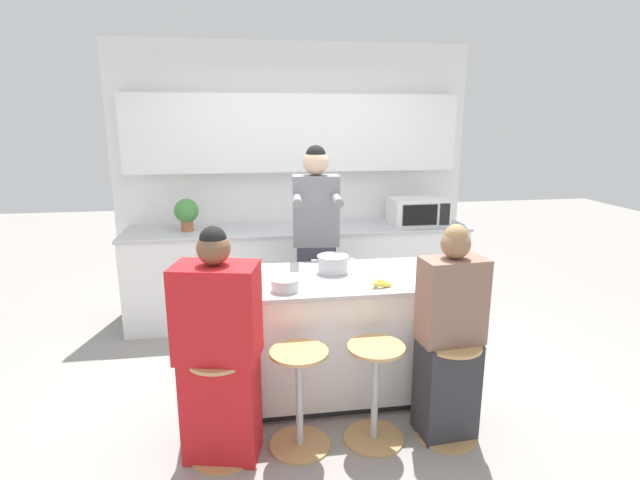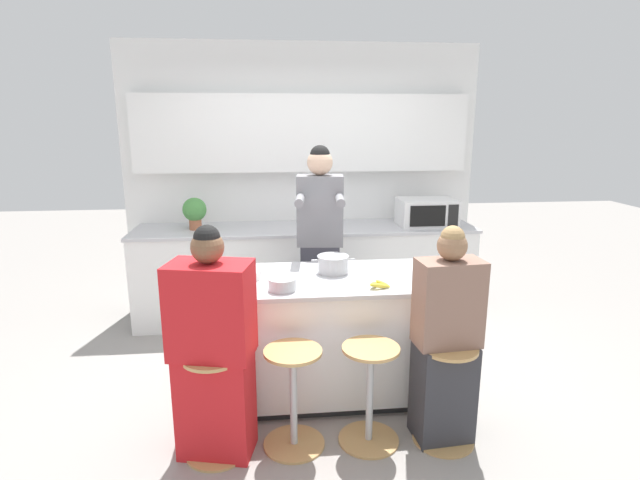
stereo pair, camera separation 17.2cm
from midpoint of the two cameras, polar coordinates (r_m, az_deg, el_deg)
ground_plane at (r=3.87m, az=1.46°, el=-16.81°), size 16.00×16.00×0.00m
wall_back at (r=5.13m, az=-1.02°, el=8.97°), size 3.58×0.22×2.70m
back_counter at (r=5.01m, az=-0.64°, el=-3.70°), size 3.32×0.69×0.93m
kitchen_island at (r=3.67m, az=1.50°, el=-10.78°), size 1.75×0.80×0.88m
bar_stool_leftmost at (r=3.14m, az=-10.34°, el=-17.86°), size 0.38×0.38×0.64m
bar_stool_center_left at (r=3.16m, az=-1.42°, el=-17.47°), size 0.38×0.38×0.64m
bar_stool_center_right at (r=3.22m, az=7.30°, el=-16.95°), size 0.38×0.38×0.64m
bar_stool_rightmost at (r=3.31m, az=15.72°, el=-16.42°), size 0.38×0.38×0.64m
person_cooking at (r=4.22m, az=1.16°, el=-1.10°), size 0.44×0.58×1.76m
person_wrapped_blanket at (r=3.00m, az=-10.48°, el=-12.39°), size 0.52×0.38×1.41m
person_seated_near at (r=3.21m, az=15.70°, el=-11.60°), size 0.40×0.29×1.37m
cooking_pot at (r=3.59m, az=2.88°, el=-2.79°), size 0.31×0.23×0.13m
fruit_bowl at (r=3.50m, az=-7.09°, el=-3.93°), size 0.22×0.22×0.06m
mixing_bowl_steel at (r=3.24m, az=-2.82°, el=-5.09°), size 0.18×0.18×0.08m
coffee_cup_near at (r=3.34m, az=-9.62°, el=-4.72°), size 0.12×0.09×0.08m
banana_bunch at (r=3.32m, az=8.22°, el=-5.07°), size 0.16×0.12×0.05m
microwave at (r=5.08m, az=13.04°, el=3.11°), size 0.56×0.40×0.26m
potted_plant at (r=4.88m, az=-13.16°, el=3.24°), size 0.23×0.23×0.31m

